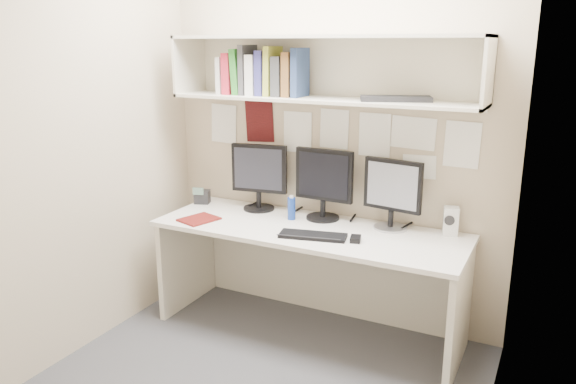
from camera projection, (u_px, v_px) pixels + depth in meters
The scene contains 19 objects.
floor at pixel (261, 381), 3.22m from camera, with size 2.40×2.00×0.01m, color #414145.
wall_back at pixel (332, 132), 3.74m from camera, with size 2.40×0.02×2.60m, color #B7A68C.
wall_front at pixel (121, 208), 2.02m from camera, with size 2.40×0.02×2.60m, color #B7A68C.
wall_left at pixel (86, 141), 3.40m from camera, with size 0.02×2.00×2.60m, color #B7A68C.
wall_right at pixel (506, 184), 2.36m from camera, with size 0.02×2.00×2.60m, color #B7A68C.
desk at pixel (309, 280), 3.68m from camera, with size 2.00×0.70×0.73m.
overhead_hutch at pixel (325, 68), 3.51m from camera, with size 2.00×0.38×0.40m.
pinned_papers at pixel (331, 139), 3.75m from camera, with size 1.92×0.01×0.48m, color white, non-canonical shape.
monitor_left at pixel (259, 174), 3.92m from camera, with size 0.40×0.22×0.46m.
monitor_center at pixel (324, 181), 3.71m from camera, with size 0.41×0.22×0.47m.
monitor_right at pixel (392, 191), 3.51m from camera, with size 0.38×0.21×0.45m.
keyboard at pixel (313, 236), 3.41m from camera, with size 0.41×0.14×0.02m, color black.
mouse at pixel (355, 239), 3.34m from camera, with size 0.06×0.10×0.03m, color black.
speaker at pixel (451, 221), 3.43m from camera, with size 0.11×0.11×0.18m.
blue_bottle at pixel (291, 208), 3.74m from camera, with size 0.05×0.05×0.16m.
maroon_notebook at pixel (199, 219), 3.73m from camera, with size 0.19×0.24×0.01m, color #611310.
desk_phone at pixel (202, 196), 4.12m from camera, with size 0.13×0.12×0.13m.
book_stack at pixel (262, 73), 3.65m from camera, with size 0.60×0.20×0.32m.
hutch_tray at pixel (396, 99), 3.31m from camera, with size 0.41×0.16×0.03m, color black.
Camera 1 is at (1.40, -2.46, 1.88)m, focal length 35.00 mm.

